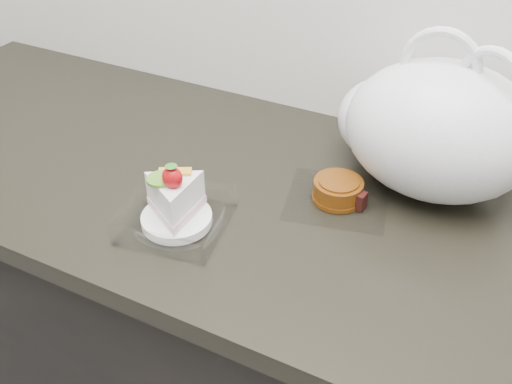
# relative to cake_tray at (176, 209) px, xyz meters

# --- Properties ---
(counter) EXTENTS (2.04, 0.64, 0.90)m
(counter) POSITION_rel_cake_tray_xyz_m (0.18, 0.15, -0.48)
(counter) COLOR black
(counter) RESTS_ON ground
(cake_tray) EXTENTS (0.18, 0.18, 0.12)m
(cake_tray) POSITION_rel_cake_tray_xyz_m (0.00, 0.00, 0.00)
(cake_tray) COLOR white
(cake_tray) RESTS_ON counter
(mooncake_wrap) EXTENTS (0.20, 0.20, 0.04)m
(mooncake_wrap) POSITION_rel_cake_tray_xyz_m (0.21, 0.18, -0.02)
(mooncake_wrap) COLOR white
(mooncake_wrap) RESTS_ON counter
(plastic_bag) EXTENTS (0.39, 0.31, 0.29)m
(plastic_bag) POSITION_rel_cake_tray_xyz_m (0.32, 0.30, 0.08)
(plastic_bag) COLOR white
(plastic_bag) RESTS_ON counter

